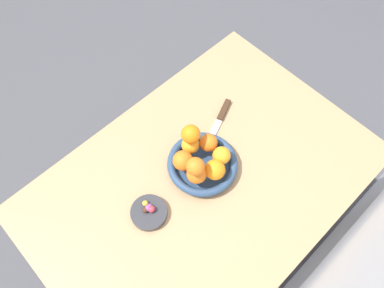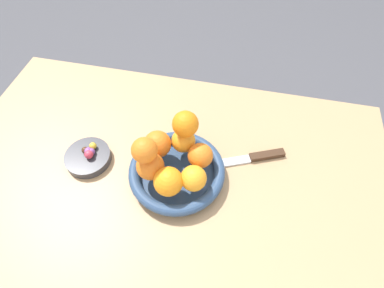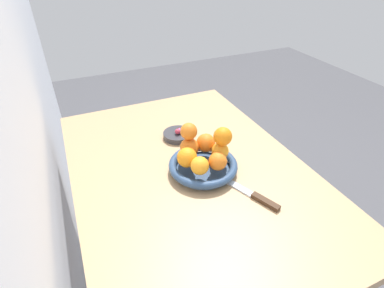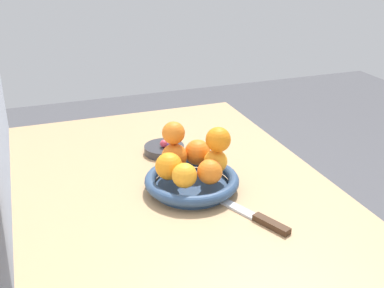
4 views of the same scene
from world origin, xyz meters
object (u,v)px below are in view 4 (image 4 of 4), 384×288
object	(u,v)px
orange_3	(216,161)
orange_5	(174,156)
fruit_bowl	(192,182)
orange_2	(210,172)
candy_ball_3	(166,143)
knife	(249,214)
candy_ball_4	(164,144)
candy_dish	(164,149)
orange_0	(169,166)
orange_1	(186,175)
candy_ball_0	(173,143)
dining_table	(175,217)
candy_ball_1	(168,144)
candy_ball_2	(166,142)
orange_6	(173,133)
orange_7	(218,140)
orange_4	(198,152)

from	to	relation	value
orange_3	orange_5	size ratio (longest dim) A/B	0.91
fruit_bowl	orange_2	bearing A→B (deg)	-153.10
candy_ball_3	knife	distance (m)	0.39
candy_ball_3	candy_ball_4	size ratio (longest dim) A/B	0.91
candy_dish	orange_0	bearing A→B (deg)	166.17
fruit_bowl	orange_1	distance (m)	0.07
candy_ball_4	candy_ball_0	bearing A→B (deg)	-86.53
dining_table	fruit_bowl	distance (m)	0.12
candy_dish	knife	bearing A→B (deg)	-168.15
orange_1	candy_ball_3	distance (m)	0.28
orange_2	candy_ball_3	bearing A→B (deg)	4.17
candy_ball_1	candy_ball_2	distance (m)	0.02
orange_0	orange_2	world-z (taller)	orange_0
orange_1	candy_ball_3	xyz separation A→B (m)	(0.27, -0.04, -0.04)
dining_table	candy_ball_3	distance (m)	0.23
candy_dish	orange_5	size ratio (longest dim) A/B	1.78
orange_6	knife	world-z (taller)	orange_6
dining_table	orange_0	world-z (taller)	orange_0
orange_2	orange_5	distance (m)	0.12
fruit_bowl	orange_3	xyz separation A→B (m)	(-0.00, -0.06, 0.05)
orange_3	orange_6	size ratio (longest dim) A/B	1.03
orange_1	candy_ball_0	world-z (taller)	orange_1
candy_dish	candy_ball_4	distance (m)	0.02
candy_ball_0	candy_ball_4	xyz separation A→B (m)	(-0.00, 0.03, 0.00)
orange_0	orange_2	distance (m)	0.10
dining_table	candy_ball_2	bearing A→B (deg)	-11.81
candy_dish	orange_7	distance (m)	0.27
candy_ball_1	candy_ball_4	world-z (taller)	candy_ball_4
dining_table	orange_6	size ratio (longest dim) A/B	19.62
orange_6	candy_ball_3	distance (m)	0.20
knife	orange_0	bearing A→B (deg)	41.10
orange_7	knife	distance (m)	0.19
orange_1	orange_3	bearing A→B (deg)	-63.88
orange_7	candy_ball_2	distance (m)	0.27
candy_ball_3	orange_1	bearing A→B (deg)	172.33
dining_table	orange_5	distance (m)	0.16
orange_5	candy_ball_3	world-z (taller)	orange_5
orange_3	dining_table	bearing A→B (deg)	70.08
orange_7	knife	bearing A→B (deg)	-173.35
candy_dish	knife	size ratio (longest dim) A/B	0.46
orange_4	orange_6	xyz separation A→B (m)	(0.01, 0.06, 0.06)
orange_3	candy_ball_1	world-z (taller)	orange_3
candy_ball_0	candy_ball_3	bearing A→B (deg)	77.92
dining_table	candy_ball_2	distance (m)	0.24
fruit_bowl	candy_ball_4	distance (m)	0.22
orange_4	knife	size ratio (longest dim) A/B	0.26
orange_4	candy_ball_1	world-z (taller)	orange_4
orange_7	candy_ball_0	size ratio (longest dim) A/B	3.31
orange_1	orange_2	xyz separation A→B (m)	(-0.00, -0.06, 0.00)
orange_6	candy_ball_2	world-z (taller)	orange_6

